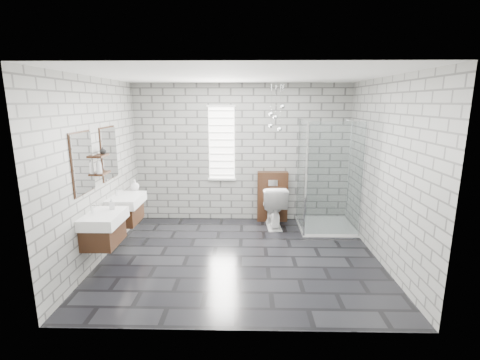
{
  "coord_description": "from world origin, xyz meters",
  "views": [
    {
      "loc": [
        0.11,
        -5.01,
        2.34
      ],
      "look_at": [
        -0.01,
        0.35,
        1.14
      ],
      "focal_mm": 26.0,
      "sensor_mm": 36.0,
      "label": 1
    }
  ],
  "objects_px": {
    "cistern_panel": "(272,196)",
    "toilet": "(273,206)",
    "vanity_left": "(101,220)",
    "shower_enclosure": "(323,204)",
    "vanity_right": "(124,201)"
  },
  "relations": [
    {
      "from": "vanity_right",
      "to": "shower_enclosure",
      "type": "height_order",
      "value": "shower_enclosure"
    },
    {
      "from": "cistern_panel",
      "to": "shower_enclosure",
      "type": "distance_m",
      "value": 1.03
    },
    {
      "from": "toilet",
      "to": "vanity_left",
      "type": "bearing_deg",
      "value": 33.49
    },
    {
      "from": "toilet",
      "to": "cistern_panel",
      "type": "bearing_deg",
      "value": -93.18
    },
    {
      "from": "vanity_right",
      "to": "cistern_panel",
      "type": "height_order",
      "value": "vanity_right"
    },
    {
      "from": "vanity_right",
      "to": "toilet",
      "type": "xyz_separation_m",
      "value": [
        2.52,
        0.97,
        -0.35
      ]
    },
    {
      "from": "cistern_panel",
      "to": "toilet",
      "type": "xyz_separation_m",
      "value": [
        0.0,
        -0.33,
        -0.09
      ]
    },
    {
      "from": "cistern_panel",
      "to": "toilet",
      "type": "height_order",
      "value": "cistern_panel"
    },
    {
      "from": "toilet",
      "to": "vanity_right",
      "type": "bearing_deg",
      "value": 17.89
    },
    {
      "from": "vanity_left",
      "to": "shower_enclosure",
      "type": "relative_size",
      "value": 0.77
    },
    {
      "from": "vanity_left",
      "to": "cistern_panel",
      "type": "distance_m",
      "value": 3.35
    },
    {
      "from": "shower_enclosure",
      "to": "vanity_right",
      "type": "bearing_deg",
      "value": -167.07
    },
    {
      "from": "toilet",
      "to": "shower_enclosure",
      "type": "bearing_deg",
      "value": 165.0
    },
    {
      "from": "vanity_left",
      "to": "shower_enclosure",
      "type": "xyz_separation_m",
      "value": [
        3.41,
        1.69,
        -0.25
      ]
    },
    {
      "from": "cistern_panel",
      "to": "shower_enclosure",
      "type": "xyz_separation_m",
      "value": [
        0.89,
        -0.52,
        0.0
      ]
    }
  ]
}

